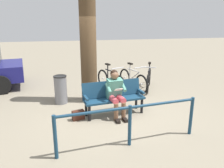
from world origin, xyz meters
TOP-DOWN VIEW (x-y plane):
  - ground_plane at (0.00, 0.00)m, footprint 40.00×40.00m
  - bench at (-0.02, 0.09)m, footprint 1.65×0.70m
  - person_reading at (-0.05, 0.25)m, footprint 0.53×0.80m
  - handbag at (0.93, 0.31)m, footprint 0.33×0.21m
  - tree_trunk at (0.48, -1.03)m, footprint 0.48×0.48m
  - litter_bin at (1.34, -0.97)m, footprint 0.38×0.38m
  - bicycle_green at (-1.70, -1.75)m, footprint 0.76×1.56m
  - bicycle_purple at (-1.13, -1.79)m, footprint 0.65×1.62m
  - bicycle_black at (-0.35, -1.83)m, footprint 0.74×1.57m
  - railing_fence at (-0.00, 1.71)m, footprint 2.92×0.40m

SIDE VIEW (x-z plane):
  - ground_plane at x=0.00m, z-range 0.00..0.00m
  - handbag at x=0.93m, z-range 0.00..0.24m
  - bicycle_green at x=-1.70m, z-range -0.11..0.83m
  - bicycle_purple at x=-1.13m, z-range -0.11..0.83m
  - bicycle_black at x=-0.35m, z-range -0.11..0.83m
  - litter_bin at x=1.34m, z-range 0.00..0.84m
  - bench at x=-0.02m, z-range 0.07..0.94m
  - railing_fence at x=0.00m, z-range 0.16..1.01m
  - person_reading at x=-0.05m, z-range 0.06..1.27m
  - tree_trunk at x=0.48m, z-range 0.00..4.12m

